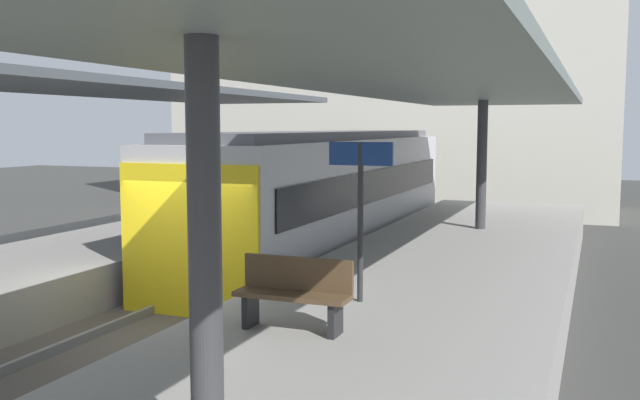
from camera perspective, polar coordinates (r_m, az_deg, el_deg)
name	(u,v)px	position (r m, az deg, el deg)	size (l,w,h in m)	color
ground_plane	(159,343)	(11.66, -12.86, -11.24)	(80.00, 80.00, 0.00)	#383835
platform_right	(392,339)	(9.95, 5.82, -11.13)	(4.40, 28.00, 1.00)	gray
track_ballast	(159,337)	(11.63, -12.87, -10.77)	(3.20, 28.00, 0.20)	#4C4742
rail_near_side	(121,322)	(11.99, -15.77, -9.49)	(0.08, 28.00, 0.14)	slate
rail_far_side	(198,332)	(11.20, -9.80, -10.45)	(0.08, 28.00, 0.14)	slate
commuter_train	(327,194)	(17.80, 0.54, 0.51)	(2.78, 13.05, 3.10)	#ADADB2
canopy_left	(28,85)	(14.67, -22.56, 8.61)	(4.18, 21.00, 3.33)	#333335
canopy_right	(420,83)	(10.88, 8.05, 9.38)	(4.18, 21.00, 3.20)	#333335
platform_bench	(294,291)	(8.46, -2.10, -7.39)	(1.40, 0.41, 0.86)	black
platform_sign	(361,185)	(9.64, 3.30, 1.22)	(0.90, 0.08, 2.21)	#262628
station_building_backdrop	(392,77)	(30.37, 5.85, 9.85)	(18.00, 6.00, 11.00)	beige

